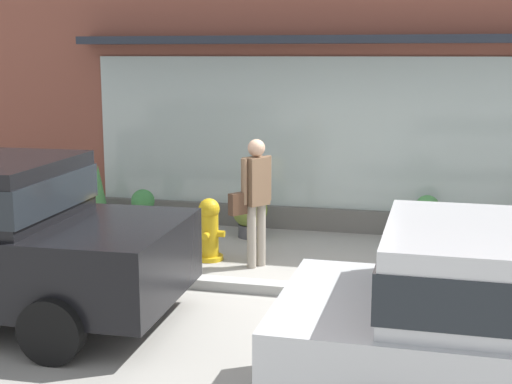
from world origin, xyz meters
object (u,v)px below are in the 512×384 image
object	(u,v)px
potted_plant_corner_tall	(250,212)
potted_plant_low_front	(143,207)
potted_plant_by_entrance	(99,196)
potted_plant_window_right	(30,201)
fire_hydrant	(209,229)
pedestrian_with_handbag	(255,193)
potted_plant_near_hydrant	(427,217)

from	to	relation	value
potted_plant_corner_tall	potted_plant_low_front	distance (m)	1.75
potted_plant_low_front	potted_plant_by_entrance	bearing A→B (deg)	163.84
potted_plant_by_entrance	potted_plant_window_right	bearing A→B (deg)	-178.93
fire_hydrant	potted_plant_low_front	bearing A→B (deg)	138.33
pedestrian_with_handbag	potted_plant_by_entrance	world-z (taller)	pedestrian_with_handbag
fire_hydrant	potted_plant_near_hydrant	size ratio (longest dim) A/B	1.18
potted_plant_low_front	potted_plant_window_right	bearing A→B (deg)	173.84
potted_plant_low_front	potted_plant_window_right	distance (m)	2.15
potted_plant_near_hydrant	potted_plant_corner_tall	bearing A→B (deg)	-173.61
fire_hydrant	potted_plant_by_entrance	distance (m)	2.89
fire_hydrant	potted_plant_window_right	distance (m)	3.99
potted_plant_window_right	fire_hydrant	bearing A→B (deg)	-23.46
potted_plant_near_hydrant	potted_plant_by_entrance	size ratio (longest dim) A/B	0.74
fire_hydrant	pedestrian_with_handbag	size ratio (longest dim) A/B	0.50
pedestrian_with_handbag	potted_plant_corner_tall	bearing A→B (deg)	-127.72
potted_plant_corner_tall	potted_plant_window_right	bearing A→B (deg)	176.14
fire_hydrant	potted_plant_by_entrance	xyz separation A→B (m)	(-2.40, 1.61, 0.04)
potted_plant_corner_tall	potted_plant_low_front	xyz separation A→B (m)	(-1.75, 0.03, -0.02)
pedestrian_with_handbag	potted_plant_corner_tall	world-z (taller)	pedestrian_with_handbag
pedestrian_with_handbag	potted_plant_low_front	bearing A→B (deg)	-89.35
potted_plant_by_entrance	potted_plant_window_right	size ratio (longest dim) A/B	1.61
fire_hydrant	potted_plant_corner_tall	world-z (taller)	fire_hydrant
potted_plant_corner_tall	potted_plant_low_front	world-z (taller)	potted_plant_corner_tall
potted_plant_near_hydrant	potted_plant_low_front	bearing A→B (deg)	-176.58
pedestrian_with_handbag	potted_plant_low_front	xyz separation A→B (m)	(-2.20, 1.53, -0.62)
potted_plant_corner_tall	potted_plant_by_entrance	world-z (taller)	potted_plant_by_entrance
potted_plant_near_hydrant	potted_plant_by_entrance	world-z (taller)	potted_plant_by_entrance
pedestrian_with_handbag	potted_plant_near_hydrant	xyz separation A→B (m)	(2.16, 1.79, -0.59)
potted_plant_by_entrance	fire_hydrant	bearing A→B (deg)	-33.87
fire_hydrant	potted_plant_window_right	xyz separation A→B (m)	(-3.66, 1.59, -0.11)
fire_hydrant	potted_plant_low_front	world-z (taller)	fire_hydrant
potted_plant_low_front	potted_plant_window_right	size ratio (longest dim) A/B	1.09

